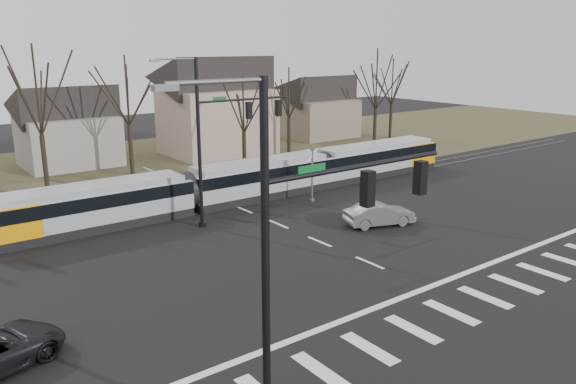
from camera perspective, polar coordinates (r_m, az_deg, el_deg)
ground at (r=28.16m, az=11.19°, el=-8.29°), size 140.00×140.00×0.00m
grass_verge at (r=53.92m, az=-14.87°, el=2.63°), size 140.00×28.00×0.01m
crosswalk at (r=25.93m, az=17.86°, el=-10.82°), size 27.00×2.60×0.01m
stop_line at (r=27.11m, az=14.05°, el=-9.39°), size 28.00×0.35×0.01m
lane_dashes at (r=39.93m, az=-6.05°, el=-1.13°), size 0.18×30.00×0.01m
rail_pair at (r=39.76m, az=-5.90°, el=-1.16°), size 90.00×1.52×0.06m
tram at (r=40.91m, az=-2.96°, el=1.49°), size 36.58×2.72×2.77m
sedan at (r=35.18m, az=9.27°, el=-2.23°), size 4.16×5.29×1.44m
signal_pole_near_left at (r=15.27m, az=2.63°, el=-5.14°), size 9.28×0.44×10.20m
signal_pole_far at (r=34.57m, az=-6.73°, el=6.03°), size 9.28×0.44×10.20m
rail_crossing_signal at (r=39.70m, az=2.48°, el=1.64°), size 1.08×0.36×4.00m
tree_row at (r=48.51m, az=-10.33°, el=7.56°), size 59.20×7.20×10.00m
house_b at (r=55.45m, az=-21.54°, el=6.58°), size 8.64×7.56×7.65m
house_c at (r=57.91m, az=-7.27°, el=9.05°), size 10.80×8.64×10.10m
house_d at (r=68.24m, az=3.02°, el=8.93°), size 8.64×7.56×7.65m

